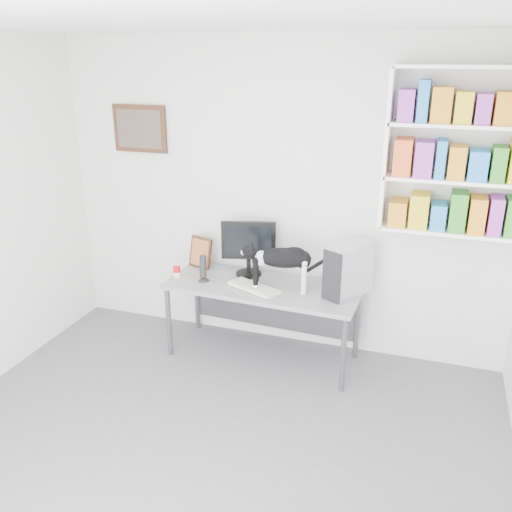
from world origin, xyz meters
name	(u,v)px	position (x,y,z in m)	size (l,w,h in m)	color
room	(175,287)	(0.00, 0.00, 1.35)	(4.01, 4.01, 2.70)	#5D5C62
bookshelf	(456,153)	(1.40, 1.85, 1.85)	(1.03, 0.28, 1.24)	white
wall_art	(140,129)	(-1.30, 1.97, 1.90)	(0.52, 0.04, 0.42)	#4B2C18
desk	(262,321)	(-0.02, 1.61, 0.34)	(1.64, 0.64, 0.69)	gray
monitor	(249,248)	(-0.21, 1.80, 0.94)	(0.47, 0.23, 0.51)	black
keyboard	(254,287)	(-0.06, 1.51, 0.70)	(0.45, 0.17, 0.03)	silver
pc_tower	(348,270)	(0.69, 1.67, 0.90)	(0.19, 0.43, 0.43)	silver
speaker	(203,268)	(-0.54, 1.55, 0.81)	(0.11, 0.11, 0.24)	black
leaning_print	(201,252)	(-0.69, 1.85, 0.83)	(0.23, 0.09, 0.29)	#4B2C18
soup_can	(177,272)	(-0.79, 1.55, 0.73)	(0.06, 0.06, 0.10)	red
cat	(282,269)	(0.17, 1.55, 0.88)	(0.64, 0.17, 0.40)	black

